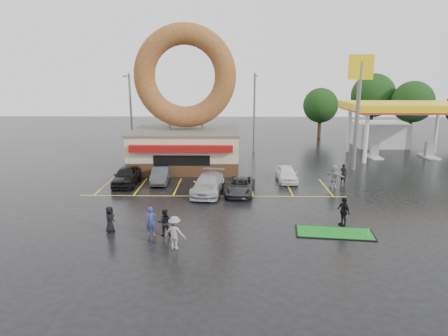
{
  "coord_description": "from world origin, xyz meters",
  "views": [
    {
      "loc": [
        1.31,
        -25.14,
        8.94
      ],
      "look_at": [
        0.83,
        3.26,
        2.2
      ],
      "focal_mm": 32.0,
      "sensor_mm": 36.0,
      "label": 1
    }
  ],
  "objects_px": {
    "streetlight_right": "(357,110)",
    "dumpster": "(139,162)",
    "car_black": "(127,176)",
    "car_dgrey": "(160,175)",
    "gas_station": "(394,120)",
    "shell_sign": "(359,91)",
    "car_silver": "(208,184)",
    "donut_shop": "(186,121)",
    "car_white": "(287,174)",
    "streetlight_left": "(131,111)",
    "car_grey": "(240,186)",
    "putting_green": "(334,233)",
    "person_cameraman": "(343,211)",
    "streetlight_mid": "(254,111)",
    "person_blue": "(151,221)"
  },
  "relations": [
    {
      "from": "car_grey",
      "to": "gas_station",
      "type": "bearing_deg",
      "value": 50.56
    },
    {
      "from": "dumpster",
      "to": "shell_sign",
      "type": "bearing_deg",
      "value": -0.12
    },
    {
      "from": "gas_station",
      "to": "car_black",
      "type": "height_order",
      "value": "gas_station"
    },
    {
      "from": "car_dgrey",
      "to": "streetlight_left",
      "type": "bearing_deg",
      "value": 109.98
    },
    {
      "from": "car_white",
      "to": "car_black",
      "type": "bearing_deg",
      "value": -175.05
    },
    {
      "from": "car_black",
      "to": "streetlight_right",
      "type": "bearing_deg",
      "value": 32.16
    },
    {
      "from": "person_cameraman",
      "to": "dumpster",
      "type": "distance_m",
      "value": 21.28
    },
    {
      "from": "gas_station",
      "to": "shell_sign",
      "type": "distance_m",
      "value": 11.93
    },
    {
      "from": "donut_shop",
      "to": "streetlight_mid",
      "type": "bearing_deg",
      "value": 48.62
    },
    {
      "from": "streetlight_right",
      "to": "dumpster",
      "type": "bearing_deg",
      "value": -157.42
    },
    {
      "from": "streetlight_right",
      "to": "car_silver",
      "type": "height_order",
      "value": "streetlight_right"
    },
    {
      "from": "donut_shop",
      "to": "car_silver",
      "type": "distance_m",
      "value": 9.98
    },
    {
      "from": "person_cameraman",
      "to": "streetlight_mid",
      "type": "bearing_deg",
      "value": 166.58
    },
    {
      "from": "car_white",
      "to": "person_cameraman",
      "type": "relative_size",
      "value": 2.22
    },
    {
      "from": "car_white",
      "to": "streetlight_left",
      "type": "bearing_deg",
      "value": 142.09
    },
    {
      "from": "streetlight_left",
      "to": "dumpster",
      "type": "height_order",
      "value": "streetlight_left"
    },
    {
      "from": "car_black",
      "to": "person_blue",
      "type": "xyz_separation_m",
      "value": [
        4.08,
        -10.5,
        0.07
      ]
    },
    {
      "from": "streetlight_right",
      "to": "car_black",
      "type": "height_order",
      "value": "streetlight_right"
    },
    {
      "from": "streetlight_left",
      "to": "dumpster",
      "type": "distance_m",
      "value": 9.15
    },
    {
      "from": "person_blue",
      "to": "dumpster",
      "type": "xyz_separation_m",
      "value": [
        -4.34,
        16.23,
        -0.19
      ]
    },
    {
      "from": "streetlight_right",
      "to": "dumpster",
      "type": "xyz_separation_m",
      "value": [
        -23.5,
        -9.77,
        -4.13
      ]
    },
    {
      "from": "car_grey",
      "to": "putting_green",
      "type": "bearing_deg",
      "value": -48.17
    },
    {
      "from": "car_black",
      "to": "car_dgrey",
      "type": "relative_size",
      "value": 1.14
    },
    {
      "from": "car_silver",
      "to": "donut_shop",
      "type": "bearing_deg",
      "value": 113.59
    },
    {
      "from": "dumpster",
      "to": "donut_shop",
      "type": "bearing_deg",
      "value": 10.69
    },
    {
      "from": "donut_shop",
      "to": "streetlight_right",
      "type": "relative_size",
      "value": 1.5
    },
    {
      "from": "car_silver",
      "to": "car_grey",
      "type": "relative_size",
      "value": 1.18
    },
    {
      "from": "car_white",
      "to": "dumpster",
      "type": "bearing_deg",
      "value": 161.26
    },
    {
      "from": "streetlight_right",
      "to": "car_silver",
      "type": "relative_size",
      "value": 1.74
    },
    {
      "from": "streetlight_right",
      "to": "donut_shop",
      "type": "bearing_deg",
      "value": -154.79
    },
    {
      "from": "streetlight_right",
      "to": "car_grey",
      "type": "height_order",
      "value": "streetlight_right"
    },
    {
      "from": "streetlight_mid",
      "to": "car_grey",
      "type": "xyz_separation_m",
      "value": [
        -1.97,
        -16.89,
        -4.18
      ]
    },
    {
      "from": "car_white",
      "to": "person_blue",
      "type": "relative_size",
      "value": 2.34
    },
    {
      "from": "car_dgrey",
      "to": "car_silver",
      "type": "bearing_deg",
      "value": -38.84
    },
    {
      "from": "car_silver",
      "to": "streetlight_right",
      "type": "bearing_deg",
      "value": 54.58
    },
    {
      "from": "car_dgrey",
      "to": "car_white",
      "type": "height_order",
      "value": "car_white"
    },
    {
      "from": "car_dgrey",
      "to": "person_cameraman",
      "type": "xyz_separation_m",
      "value": [
        12.67,
        -9.44,
        0.23
      ]
    },
    {
      "from": "streetlight_mid",
      "to": "car_white",
      "type": "relative_size",
      "value": 2.3
    },
    {
      "from": "streetlight_right",
      "to": "car_white",
      "type": "height_order",
      "value": "streetlight_right"
    },
    {
      "from": "streetlight_mid",
      "to": "car_dgrey",
      "type": "distance_m",
      "value": 16.76
    },
    {
      "from": "car_black",
      "to": "streetlight_left",
      "type": "bearing_deg",
      "value": 100.02
    },
    {
      "from": "car_black",
      "to": "car_dgrey",
      "type": "height_order",
      "value": "car_black"
    },
    {
      "from": "dumpster",
      "to": "putting_green",
      "type": "xyz_separation_m",
      "value": [
        14.79,
        -15.76,
        -0.61
      ]
    },
    {
      "from": "streetlight_mid",
      "to": "person_cameraman",
      "type": "height_order",
      "value": "streetlight_mid"
    },
    {
      "from": "donut_shop",
      "to": "putting_green",
      "type": "relative_size",
      "value": 2.94
    },
    {
      "from": "streetlight_right",
      "to": "dumpster",
      "type": "height_order",
      "value": "streetlight_right"
    },
    {
      "from": "car_white",
      "to": "dumpster",
      "type": "xyz_separation_m",
      "value": [
        -13.56,
        4.41,
        -0.02
      ]
    },
    {
      "from": "streetlight_left",
      "to": "car_grey",
      "type": "xyz_separation_m",
      "value": [
        12.03,
        -15.89,
        -4.18
      ]
    },
    {
      "from": "person_cameraman",
      "to": "car_silver",
      "type": "bearing_deg",
      "value": -150.55
    },
    {
      "from": "donut_shop",
      "to": "dumpster",
      "type": "xyz_separation_m",
      "value": [
        -4.5,
        -0.83,
        -3.81
      ]
    }
  ]
}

